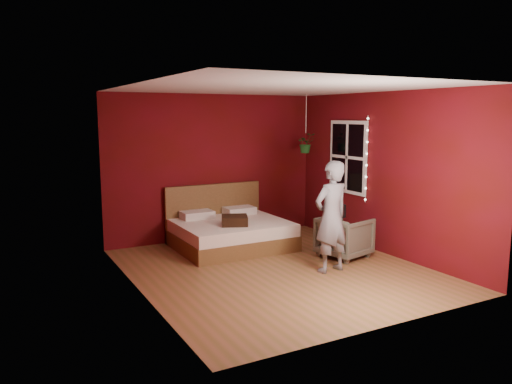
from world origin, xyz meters
name	(u,v)px	position (x,y,z in m)	size (l,w,h in m)	color
floor	(277,270)	(0.00, 0.00, 0.00)	(4.50, 4.50, 0.00)	brown
room_walls	(278,155)	(0.00, 0.00, 1.68)	(4.04, 4.54, 2.62)	#5D0916
window	(348,157)	(1.97, 0.90, 1.50)	(0.05, 0.97, 1.27)	white
fairy_lights	(367,159)	(1.94, 0.37, 1.50)	(0.04, 0.04, 1.45)	silver
bed	(229,232)	(-0.05, 1.51, 0.26)	(1.82, 1.55, 1.00)	brown
person	(331,217)	(0.64, -0.42, 0.80)	(0.58, 0.38, 1.60)	slate
armchair	(344,237)	(1.28, 0.08, 0.32)	(0.69, 0.71, 0.65)	#5B5748
handbag	(337,212)	(1.11, 0.05, 0.75)	(0.28, 0.14, 0.20)	black
throw_pillow	(235,220)	(-0.12, 1.17, 0.53)	(0.41, 0.41, 0.15)	#321D10
hanging_plant	(306,143)	(1.54, 1.58, 1.73)	(0.35, 0.31, 1.06)	silver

